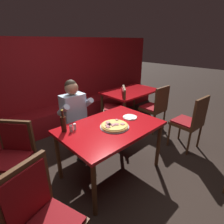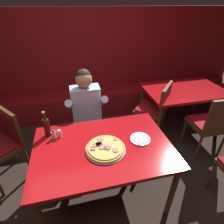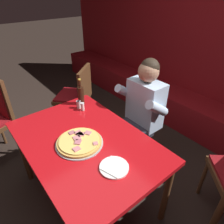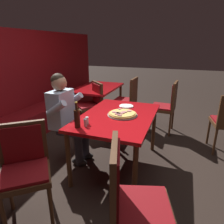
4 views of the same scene
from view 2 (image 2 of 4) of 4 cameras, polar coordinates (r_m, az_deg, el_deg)
ground_plane at (r=2.35m, az=-2.42°, el=-24.59°), size 24.00×24.00×0.00m
booth_wall_panel at (r=3.60m, az=-9.95°, el=15.50°), size 6.80×0.16×1.90m
booth_bench at (r=3.58m, az=-8.43°, el=2.99°), size 6.46×0.48×0.46m
main_dining_table at (r=1.81m, az=-2.92°, el=-12.77°), size 1.35×0.91×0.76m
pizza at (r=1.71m, az=-2.20°, el=-11.70°), size 0.39×0.39×0.05m
plate_white_paper at (r=1.84m, az=9.24°, el=-8.76°), size 0.21×0.21×0.02m
beer_bottle at (r=1.93m, az=-20.53°, el=-4.51°), size 0.07×0.07×0.29m
shaker_oregano at (r=1.91m, az=-18.60°, el=-7.28°), size 0.04×0.04×0.09m
shaker_parmesan at (r=1.91m, az=-16.70°, el=-6.84°), size 0.04×0.04×0.09m
shaker_black_pepper at (r=1.91m, az=-18.42°, el=-7.16°), size 0.04×0.04×0.09m
diner_seated_blue_shirt at (r=2.36m, az=-8.07°, el=-0.25°), size 0.53×0.53×1.27m
dining_chair_near_right at (r=2.75m, az=29.94°, el=-2.89°), size 0.45×0.45×0.99m
dining_chair_far_right at (r=2.46m, az=-32.00°, el=-7.97°), size 0.62×0.62×0.95m
dining_chair_far_left at (r=2.83m, az=14.16°, el=1.67°), size 0.62×0.62×0.95m
background_dining_table at (r=3.13m, az=22.31°, el=5.44°), size 1.27×0.81×0.76m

